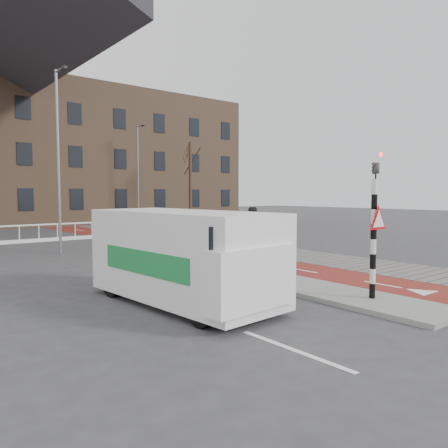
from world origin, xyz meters
TOP-DOWN VIEW (x-y plane):
  - ground at (0.00, 0.00)m, footprint 120.00×120.00m
  - bike_lane at (1.50, 10.00)m, footprint 2.50×60.00m
  - sidewalk at (4.30, 10.00)m, footprint 3.00×60.00m
  - curb_island at (-0.70, 4.00)m, footprint 1.80×16.00m
  - traffic_signal at (-0.60, -2.02)m, footprint 0.80×0.80m
  - bollard at (-0.98, 2.81)m, footprint 0.12×0.12m
  - cyclist_near at (0.79, 3.00)m, footprint 0.97×1.71m
  - cyclist_far at (1.33, 4.35)m, footprint 1.21×2.08m
  - van at (-4.22, 0.84)m, footprint 2.47×5.35m
  - tree_right at (10.71, 22.38)m, footprint 0.26×0.26m
  - streetlight_near at (-3.63, 11.53)m, footprint 0.12×0.12m
  - streetlight_right at (7.17, 24.84)m, footprint 0.12×0.12m

SIDE VIEW (x-z plane):
  - ground at x=0.00m, z-range 0.00..0.00m
  - bike_lane at x=1.50m, z-range 0.00..0.01m
  - sidewalk at x=4.30m, z-range 0.00..0.01m
  - curb_island at x=-0.70m, z-range 0.00..0.12m
  - bollard at x=-0.98m, z-range 0.12..0.95m
  - cyclist_near at x=0.79m, z-range -0.28..1.45m
  - cyclist_far at x=1.33m, z-range -0.18..1.96m
  - van at x=-4.22m, z-range 0.06..2.30m
  - traffic_signal at x=-0.60m, z-range 0.15..3.83m
  - tree_right at x=10.71m, z-range 0.00..6.92m
  - streetlight_near at x=-3.63m, z-range 0.00..7.97m
  - streetlight_right at x=7.17m, z-range 0.00..8.25m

